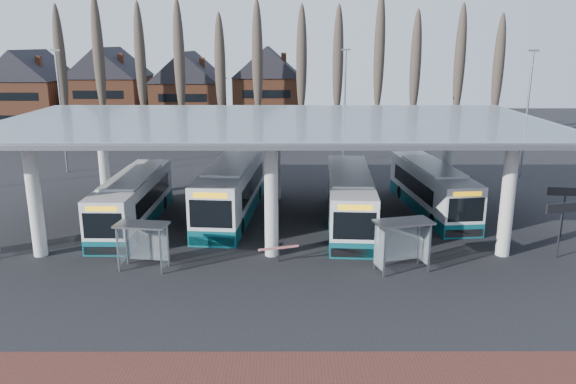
{
  "coord_description": "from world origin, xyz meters",
  "views": [
    {
      "loc": [
        0.79,
        -24.86,
        10.69
      ],
      "look_at": [
        0.86,
        7.0,
        2.19
      ],
      "focal_mm": 35.0,
      "sensor_mm": 36.0,
      "label": 1
    }
  ],
  "objects_px": {
    "bus_2": "(349,200)",
    "shelter_2": "(402,234)",
    "bus_3": "(431,189)",
    "shelter_1": "(143,235)",
    "bus_0": "(134,201)",
    "bus_1": "(232,190)"
  },
  "relations": [
    {
      "from": "bus_3",
      "to": "bus_1",
      "type": "bearing_deg",
      "value": 177.7
    },
    {
      "from": "bus_1",
      "to": "bus_0",
      "type": "bearing_deg",
      "value": -155.8
    },
    {
      "from": "shelter_1",
      "to": "bus_1",
      "type": "bearing_deg",
      "value": 77.37
    },
    {
      "from": "bus_3",
      "to": "shelter_1",
      "type": "bearing_deg",
      "value": -154.86
    },
    {
      "from": "bus_1",
      "to": "bus_2",
      "type": "distance_m",
      "value": 7.55
    },
    {
      "from": "bus_2",
      "to": "shelter_1",
      "type": "bearing_deg",
      "value": -143.37
    },
    {
      "from": "bus_2",
      "to": "bus_3",
      "type": "distance_m",
      "value": 6.3
    },
    {
      "from": "bus_2",
      "to": "bus_3",
      "type": "relative_size",
      "value": 1.05
    },
    {
      "from": "bus_1",
      "to": "shelter_2",
      "type": "height_order",
      "value": "bus_1"
    },
    {
      "from": "bus_0",
      "to": "bus_1",
      "type": "height_order",
      "value": "bus_1"
    },
    {
      "from": "shelter_1",
      "to": "bus_2",
      "type": "bearing_deg",
      "value": 41.32
    },
    {
      "from": "bus_3",
      "to": "shelter_2",
      "type": "height_order",
      "value": "bus_3"
    },
    {
      "from": "bus_2",
      "to": "shelter_2",
      "type": "relative_size",
      "value": 3.97
    },
    {
      "from": "bus_0",
      "to": "shelter_2",
      "type": "bearing_deg",
      "value": -24.91
    },
    {
      "from": "bus_3",
      "to": "bus_2",
      "type": "bearing_deg",
      "value": -159.43
    },
    {
      "from": "bus_2",
      "to": "bus_3",
      "type": "xyz_separation_m",
      "value": [
        5.66,
        2.78,
        -0.08
      ]
    },
    {
      "from": "bus_0",
      "to": "shelter_1",
      "type": "bearing_deg",
      "value": -70.45
    },
    {
      "from": "shelter_2",
      "to": "bus_0",
      "type": "bearing_deg",
      "value": 139.42
    },
    {
      "from": "bus_3",
      "to": "shelter_2",
      "type": "relative_size",
      "value": 3.79
    },
    {
      "from": "bus_3",
      "to": "shelter_2",
      "type": "bearing_deg",
      "value": -117.11
    },
    {
      "from": "bus_0",
      "to": "shelter_2",
      "type": "distance_m",
      "value": 16.45
    },
    {
      "from": "shelter_1",
      "to": "shelter_2",
      "type": "relative_size",
      "value": 0.89
    }
  ]
}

